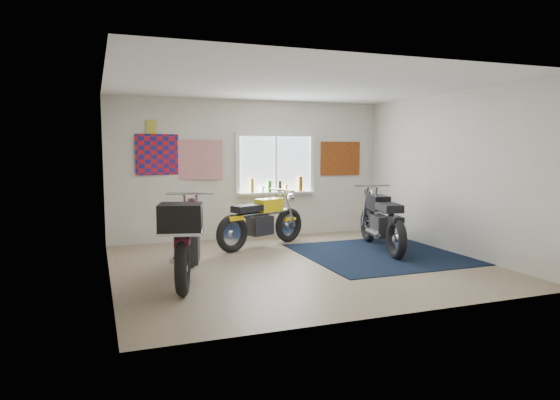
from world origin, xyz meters
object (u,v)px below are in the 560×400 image
object	(u,v)px
navy_rug	(380,254)
black_chrome_bike	(382,222)
maroon_tourer	(186,238)
yellow_triumph	(261,222)

from	to	relation	value
navy_rug	black_chrome_bike	bearing A→B (deg)	54.79
black_chrome_bike	maroon_tourer	xyz separation A→B (m)	(-3.54, -0.94, 0.11)
yellow_triumph	black_chrome_bike	xyz separation A→B (m)	(1.87, -0.99, 0.04)
yellow_triumph	black_chrome_bike	world-z (taller)	black_chrome_bike
black_chrome_bike	yellow_triumph	bearing A→B (deg)	75.24
yellow_triumph	maroon_tourer	bearing A→B (deg)	-154.94
yellow_triumph	maroon_tourer	world-z (taller)	maroon_tourer
navy_rug	yellow_triumph	bearing A→B (deg)	141.79
black_chrome_bike	maroon_tourer	distance (m)	3.67
black_chrome_bike	navy_rug	bearing A→B (deg)	157.86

